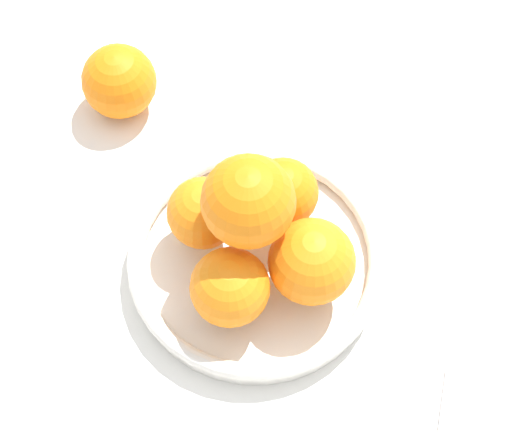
# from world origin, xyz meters

# --- Properties ---
(ground_plane) EXTENTS (4.00, 4.00, 0.00)m
(ground_plane) POSITION_xyz_m (0.00, 0.00, 0.00)
(ground_plane) COLOR white
(fruit_bowl) EXTENTS (0.24, 0.24, 0.03)m
(fruit_bowl) POSITION_xyz_m (0.00, 0.00, 0.02)
(fruit_bowl) COLOR silver
(fruit_bowl) RESTS_ON ground_plane
(orange_pile) EXTENTS (0.15, 0.15, 0.14)m
(orange_pile) POSITION_xyz_m (0.00, -0.01, 0.08)
(orange_pile) COLOR orange
(orange_pile) RESTS_ON fruit_bowl
(stray_orange) EXTENTS (0.08, 0.08, 0.08)m
(stray_orange) POSITION_xyz_m (-0.08, 0.22, 0.04)
(stray_orange) COLOR orange
(stray_orange) RESTS_ON ground_plane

